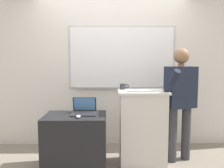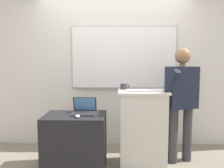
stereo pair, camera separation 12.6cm
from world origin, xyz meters
name	(u,v)px [view 1 (the left image)]	position (x,y,z in m)	size (l,w,h in m)	color
back_wall	(112,61)	(0.01, 1.32, 1.43)	(6.40, 0.17, 2.86)	silver
lectern_podium	(142,127)	(0.41, 0.47, 0.52)	(0.68, 0.47, 1.03)	beige
side_desk	(75,142)	(-0.50, 0.32, 0.37)	(0.81, 0.58, 0.73)	black
person_presenter	(180,97)	(0.96, 0.56, 0.94)	(0.60, 0.63, 1.62)	#333338
laptop	(84,110)	(-0.39, 0.39, 0.79)	(0.33, 0.29, 0.22)	#28282D
wireless_keyboard	(144,91)	(0.42, 0.41, 1.04)	(0.43, 0.14, 0.02)	silver
computer_mouse_by_laptop	(78,116)	(-0.44, 0.17, 0.75)	(0.06, 0.10, 0.03)	#BCBCC1
coffee_mug	(123,86)	(0.15, 0.63, 1.08)	(0.13, 0.08, 0.08)	#333338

